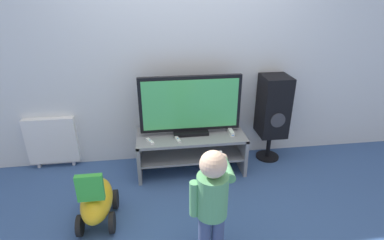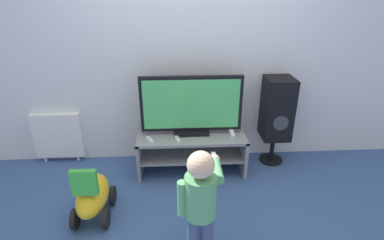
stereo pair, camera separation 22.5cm
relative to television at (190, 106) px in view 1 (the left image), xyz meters
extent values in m
plane|color=#38568C|center=(0.00, -0.28, -0.76)|extent=(16.00, 16.00, 0.00)
cube|color=silver|center=(0.00, 0.31, 0.54)|extent=(10.00, 0.06, 2.60)
cube|color=gray|center=(0.00, -0.02, -0.33)|extent=(1.18, 0.51, 0.03)
cube|color=gray|center=(0.00, -0.02, -0.56)|extent=(1.14, 0.47, 0.02)
cube|color=gray|center=(-0.57, -0.02, -0.54)|extent=(0.04, 0.51, 0.45)
cube|color=gray|center=(0.57, -0.02, -0.54)|extent=(0.04, 0.51, 0.45)
cube|color=black|center=(0.00, 0.00, -0.30)|extent=(0.38, 0.20, 0.04)
cube|color=black|center=(0.00, 0.00, 0.03)|extent=(1.08, 0.05, 0.61)
cube|color=#4CBF66|center=(0.00, -0.03, 0.03)|extent=(1.01, 0.01, 0.54)
cube|color=white|center=(0.44, -0.07, -0.30)|extent=(0.04, 0.19, 0.04)
cube|color=#3F8CE5|center=(0.44, -0.16, -0.30)|extent=(0.02, 0.00, 0.01)
cube|color=white|center=(-0.45, -0.15, -0.31)|extent=(0.09, 0.13, 0.02)
cylinder|color=#337FD8|center=(-0.45, -0.15, -0.30)|extent=(0.01, 0.01, 0.00)
cube|color=white|center=(-0.16, -0.15, -0.31)|extent=(0.06, 0.13, 0.02)
cylinder|color=#337FD8|center=(-0.16, -0.15, -0.30)|extent=(0.01, 0.01, 0.00)
cylinder|color=#3F4C72|center=(-0.05, -1.22, -0.58)|extent=(0.10, 0.10, 0.37)
cylinder|color=#3F4C72|center=(0.05, -1.22, -0.58)|extent=(0.10, 0.10, 0.37)
cylinder|color=#599E66|center=(0.00, -1.22, -0.22)|extent=(0.23, 0.23, 0.34)
sphere|color=beige|center=(0.00, -1.22, 0.04)|extent=(0.20, 0.20, 0.20)
cylinder|color=#599E66|center=(-0.13, -1.22, -0.24)|extent=(0.07, 0.07, 0.28)
cylinder|color=#599E66|center=(0.14, -1.07, -0.09)|extent=(0.07, 0.28, 0.07)
sphere|color=beige|center=(0.14, -0.93, -0.09)|extent=(0.09, 0.09, 0.09)
cube|color=white|center=(0.14, -0.89, -0.09)|extent=(0.03, 0.13, 0.02)
cylinder|color=black|center=(0.97, 0.10, -0.75)|extent=(0.28, 0.28, 0.02)
cylinder|color=black|center=(0.97, 0.10, -0.60)|extent=(0.05, 0.05, 0.33)
cube|color=black|center=(0.97, 0.10, -0.09)|extent=(0.31, 0.33, 0.70)
cylinder|color=#38383D|center=(0.97, -0.07, -0.19)|extent=(0.17, 0.01, 0.17)
ellipsoid|color=gold|center=(-0.92, -0.74, -0.54)|extent=(0.27, 0.56, 0.26)
cube|color=green|center=(-0.92, -0.89, -0.30)|extent=(0.21, 0.05, 0.23)
cylinder|color=black|center=(-1.06, -0.59, -0.67)|extent=(0.04, 0.18, 0.18)
cylinder|color=black|center=(-0.79, -0.59, -0.67)|extent=(0.04, 0.18, 0.18)
cylinder|color=black|center=(-1.06, -0.89, -0.67)|extent=(0.04, 0.18, 0.18)
cylinder|color=black|center=(-0.79, -0.89, -0.67)|extent=(0.04, 0.18, 0.18)
cube|color=white|center=(-1.55, 0.24, -0.43)|extent=(0.55, 0.08, 0.54)
cube|color=silver|center=(-1.74, 0.24, -0.73)|extent=(0.03, 0.05, 0.06)
cube|color=silver|center=(-1.36, 0.24, -0.73)|extent=(0.03, 0.05, 0.06)
camera|label=1|loc=(-0.38, -2.93, 1.16)|focal=28.00mm
camera|label=2|loc=(-0.16, -2.95, 1.16)|focal=28.00mm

